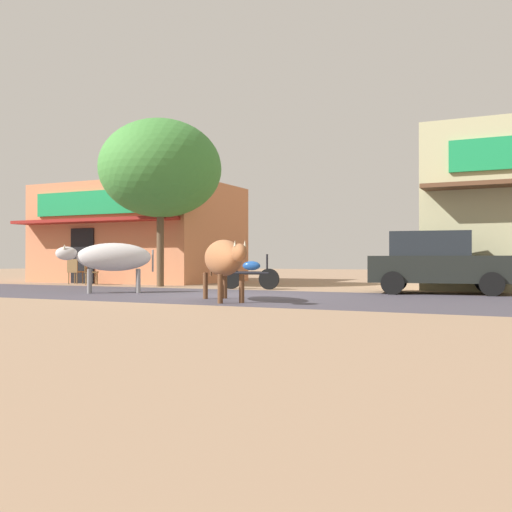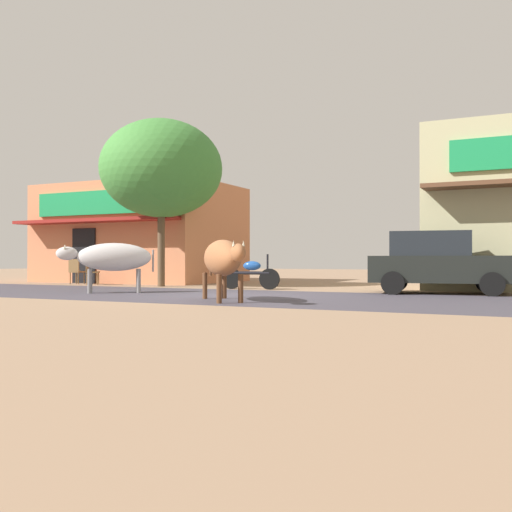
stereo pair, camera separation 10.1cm
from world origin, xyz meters
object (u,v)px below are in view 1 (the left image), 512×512
cow_near_brown (112,257)px  cafe_chair_by_doorway (89,270)px  roadside_tree (160,169)px  cafe_chair_near_tree (74,270)px  cow_far_dark (223,258)px  parked_motorcycle (251,274)px  parked_hatchback_car (437,262)px

cow_near_brown → cafe_chair_by_doorway: bearing=137.2°
roadside_tree → cafe_chair_near_tree: (-3.93, 0.21, -3.45)m
cow_near_brown → cafe_chair_by_doorway: size_ratio=2.43×
cow_near_brown → cafe_chair_near_tree: 6.34m
roadside_tree → cow_far_dark: 7.98m
roadside_tree → cow_near_brown: bearing=-75.1°
parked_motorcycle → cow_near_brown: bearing=-127.5°
roadside_tree → parked_hatchback_car: 9.56m
cow_far_dark → cafe_chair_near_tree: size_ratio=2.59×
roadside_tree → cow_near_brown: (1.00, -3.75, -3.00)m
parked_motorcycle → cafe_chair_by_doorway: (-6.62, 0.41, 0.04)m
parked_hatchback_car → cow_far_dark: parked_hatchback_car is taller
cow_near_brown → cafe_chair_near_tree: (-4.93, 3.96, -0.44)m
cow_near_brown → cafe_chair_near_tree: cow_near_brown is taller
cafe_chair_by_doorway → cow_far_dark: bearing=-32.2°
parked_hatchback_car → parked_motorcycle: parked_hatchback_car is taller
cow_near_brown → cafe_chair_near_tree: bearing=141.2°
cafe_chair_by_doorway → parked_hatchback_car: bearing=-1.5°
roadside_tree → cow_near_brown: size_ratio=2.51×
parked_hatchback_car → cow_near_brown: (-8.03, -3.43, 0.12)m
cow_near_brown → cafe_chair_near_tree: size_ratio=2.43×
parked_motorcycle → cafe_chair_near_tree: size_ratio=1.99×
parked_hatchback_car → cafe_chair_near_tree: 12.97m
parked_hatchback_car → cafe_chair_by_doorway: size_ratio=4.19×
cow_near_brown → cow_far_dark: cow_near_brown is taller
cow_far_dark → cafe_chair_by_doorway: bearing=147.8°
parked_motorcycle → cow_far_dark: (1.66, -4.80, 0.46)m
cow_near_brown → cafe_chair_by_doorway: 5.54m
parked_motorcycle → cafe_chair_by_doorway: size_ratio=1.99×
cow_far_dark → cafe_chair_by_doorway: 9.79m
parked_hatchback_car → parked_motorcycle: size_ratio=2.11×
parked_hatchback_car → parked_motorcycle: 5.47m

